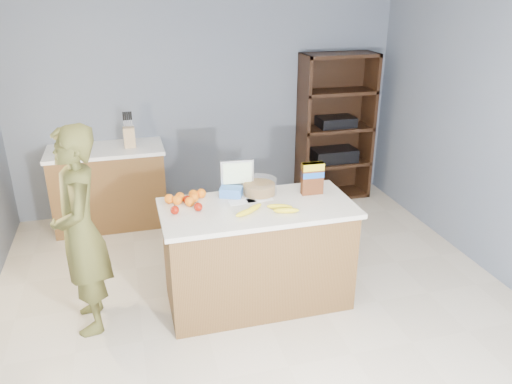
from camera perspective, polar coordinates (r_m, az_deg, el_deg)
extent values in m
cube|color=beige|center=(4.22, 1.29, -14.43)|extent=(4.50, 5.00, 0.02)
cube|color=slate|center=(5.95, -5.52, 10.00)|extent=(4.50, 0.02, 2.50)
cube|color=brown|center=(4.23, 0.18, -7.40)|extent=(1.50, 0.70, 0.86)
cube|color=silver|center=(4.02, 0.19, -1.84)|extent=(1.56, 0.76, 0.04)
cube|color=black|center=(4.43, 0.17, -11.66)|extent=(1.46, 0.66, 0.10)
cube|color=brown|center=(5.83, -16.38, 0.42)|extent=(1.20, 0.60, 0.86)
cube|color=white|center=(5.68, -16.88, 4.63)|extent=(1.24, 0.62, 0.04)
cube|color=black|center=(6.45, 8.43, 7.66)|extent=(0.90, 0.04, 1.80)
cube|color=black|center=(6.13, 5.37, 7.02)|extent=(0.04, 0.40, 1.80)
cube|color=black|center=(6.48, 12.59, 7.42)|extent=(0.04, 0.40, 1.80)
cube|color=black|center=(6.58, 8.61, -0.16)|extent=(0.90, 0.40, 0.04)
cube|color=black|center=(6.42, 8.83, 3.37)|extent=(0.90, 0.40, 0.04)
cube|color=black|center=(6.29, 9.07, 7.24)|extent=(0.90, 0.40, 0.04)
cube|color=black|center=(6.19, 9.33, 11.26)|extent=(0.90, 0.40, 0.04)
cube|color=black|center=(6.12, 9.59, 15.20)|extent=(0.90, 0.40, 0.04)
cube|color=black|center=(6.39, 8.88, 4.22)|extent=(0.55, 0.32, 0.16)
cube|color=black|center=(6.27, 9.12, 7.94)|extent=(0.45, 0.30, 0.12)
imported|color=brown|center=(3.99, -19.44, -4.32)|extent=(0.45, 0.64, 1.65)
cube|color=tan|center=(5.61, -14.28, 6.10)|extent=(0.12, 0.10, 0.22)
cylinder|color=black|center=(5.57, -14.84, 7.58)|extent=(0.02, 0.02, 0.09)
cylinder|color=black|center=(5.57, -14.64, 7.60)|extent=(0.02, 0.02, 0.09)
cylinder|color=black|center=(5.57, -14.43, 7.62)|extent=(0.02, 0.02, 0.09)
cylinder|color=black|center=(5.57, -14.22, 7.64)|extent=(0.02, 0.02, 0.09)
cylinder|color=black|center=(5.57, -14.02, 7.66)|extent=(0.02, 0.02, 0.09)
cube|color=white|center=(4.08, -1.55, -1.14)|extent=(0.22, 0.11, 0.00)
cube|color=white|center=(4.13, 0.38, -0.82)|extent=(0.22, 0.11, 0.00)
ellipsoid|color=yellow|center=(3.91, -0.29, -1.88)|extent=(0.19, 0.16, 0.05)
ellipsoid|color=yellow|center=(3.85, -1.16, -2.32)|extent=(0.20, 0.13, 0.05)
ellipsoid|color=yellow|center=(3.94, 2.71, -1.69)|extent=(0.21, 0.11, 0.05)
ellipsoid|color=yellow|center=(3.88, 3.47, -2.12)|extent=(0.21, 0.09, 0.05)
sphere|color=#931205|center=(4.07, -7.85, -0.87)|extent=(0.07, 0.07, 0.07)
sphere|color=#931205|center=(3.93, -6.62, -1.71)|extent=(0.07, 0.07, 0.07)
sphere|color=#931205|center=(3.90, -9.27, -2.06)|extent=(0.07, 0.07, 0.07)
sphere|color=orange|center=(4.07, -8.98, -0.91)|extent=(0.08, 0.08, 0.08)
sphere|color=orange|center=(4.12, -8.69, -0.57)|extent=(0.08, 0.08, 0.08)
sphere|color=orange|center=(4.02, -7.56, -1.10)|extent=(0.08, 0.08, 0.08)
sphere|color=orange|center=(4.15, -7.17, -0.28)|extent=(0.08, 0.08, 0.08)
sphere|color=orange|center=(4.10, -9.90, -0.77)|extent=(0.08, 0.08, 0.08)
sphere|color=orange|center=(4.09, -7.12, -0.65)|extent=(0.08, 0.08, 0.08)
sphere|color=orange|center=(4.17, -6.27, -0.16)|extent=(0.08, 0.08, 0.08)
cube|color=blue|center=(4.18, -2.86, 0.01)|extent=(0.21, 0.18, 0.08)
cylinder|color=#267219|center=(4.22, 0.36, 0.38)|extent=(0.27, 0.27, 0.09)
cylinder|color=white|center=(4.22, 0.36, 0.63)|extent=(0.30, 0.30, 0.13)
cylinder|color=silver|center=(4.29, -2.15, 0.16)|extent=(0.12, 0.12, 0.01)
cylinder|color=silver|center=(4.28, -2.16, 0.54)|extent=(0.02, 0.02, 0.05)
cube|color=silver|center=(4.23, -2.18, 2.23)|extent=(0.28, 0.05, 0.22)
cube|color=yellow|center=(4.21, -2.14, 2.14)|extent=(0.24, 0.02, 0.18)
cube|color=#592B14|center=(4.21, 6.46, 1.53)|extent=(0.19, 0.07, 0.28)
cube|color=yellow|center=(4.18, 6.52, 2.91)|extent=(0.19, 0.07, 0.06)
cube|color=blue|center=(4.20, 6.48, 2.01)|extent=(0.19, 0.07, 0.05)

